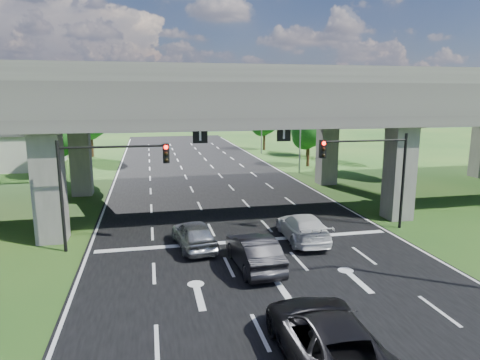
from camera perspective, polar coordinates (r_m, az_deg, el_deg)
name	(u,v)px	position (r m, az deg, el deg)	size (l,w,h in m)	color
ground	(264,264)	(21.72, 3.26, -11.16)	(160.00, 160.00, 0.00)	#1C4717
road	(228,212)	(30.96, -1.64, -4.25)	(18.00, 120.00, 0.03)	black
overpass	(222,100)	(31.82, -2.39, 10.58)	(80.00, 15.00, 10.00)	#3D3A37
signal_right	(373,164)	(27.09, 17.27, 2.05)	(5.76, 0.54, 6.00)	black
signal_left	(103,174)	(23.78, -17.79, 0.80)	(5.76, 0.54, 6.00)	black
streetlight_far	(297,119)	(46.10, 7.62, 8.10)	(3.38, 0.25, 10.00)	gray
streetlight_beyond	(259,113)	(61.39, 2.55, 8.94)	(3.38, 0.25, 10.00)	gray
tree_left_near	(60,131)	(46.29, -22.86, 6.06)	(4.50, 4.50, 7.80)	black
tree_left_mid	(46,131)	(54.75, -24.40, 5.93)	(3.91, 3.90, 6.76)	black
tree_left_far	(91,119)	(61.90, -19.29, 7.69)	(4.80, 4.80, 8.32)	black
tree_right_near	(309,128)	(50.96, 9.21, 6.82)	(4.20, 4.20, 7.28)	black
tree_right_mid	(308,126)	(59.50, 9.11, 7.12)	(3.91, 3.90, 6.76)	black
tree_right_far	(265,119)	(65.80, 3.31, 8.18)	(4.50, 4.50, 7.80)	black
car_silver	(194,234)	(23.67, -6.16, -7.22)	(1.84, 4.56, 1.55)	#919498
car_dark	(254,252)	(20.94, 1.87, -9.53)	(1.74, 4.98, 1.64)	black
car_white	(303,227)	(25.05, 8.35, -6.26)	(2.14, 5.26, 1.53)	silver
car_trailing	(328,339)	(14.32, 11.61, -20.04)	(2.83, 6.14, 1.71)	black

